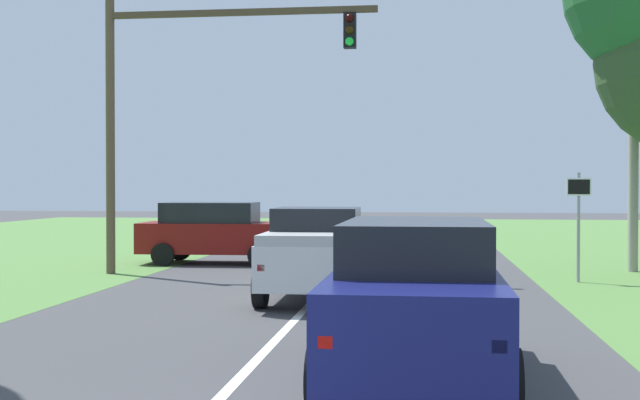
% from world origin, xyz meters
% --- Properties ---
extents(ground_plane, '(120.00, 120.00, 0.00)m').
position_xyz_m(ground_plane, '(0.00, 9.34, 0.00)').
color(ground_plane, '#424244').
extents(red_suv_near, '(2.21, 4.83, 1.94)m').
position_xyz_m(red_suv_near, '(2.15, 5.02, 1.02)').
color(red_suv_near, navy).
rests_on(red_suv_near, ground_plane).
extents(pickup_truck_lead, '(2.23, 4.88, 1.92)m').
position_xyz_m(pickup_truck_lead, '(0.06, 12.01, 0.98)').
color(pickup_truck_lead, silver).
rests_on(pickup_truck_lead, ground_plane).
extents(traffic_light, '(7.31, 0.40, 7.54)m').
position_xyz_m(traffic_light, '(-4.21, 16.29, 4.97)').
color(traffic_light, brown).
rests_on(traffic_light, ground_plane).
extents(keep_moving_sign, '(0.60, 0.09, 2.70)m').
position_xyz_m(keep_moving_sign, '(6.03, 15.78, 1.72)').
color(keep_moving_sign, gray).
rests_on(keep_moving_sign, ground_plane).
extents(crossing_suv_far, '(4.71, 2.27, 1.87)m').
position_xyz_m(crossing_suv_far, '(-4.02, 19.52, 0.97)').
color(crossing_suv_far, maroon).
rests_on(crossing_suv_far, ground_plane).
extents(utility_pole_right, '(0.28, 0.28, 8.01)m').
position_xyz_m(utility_pole_right, '(8.00, 18.59, 4.00)').
color(utility_pole_right, '#9E998E').
rests_on(utility_pole_right, ground_plane).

